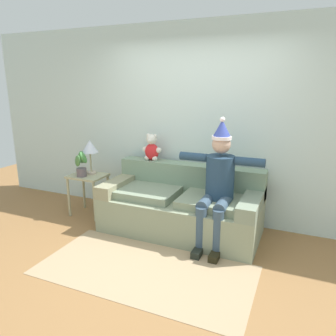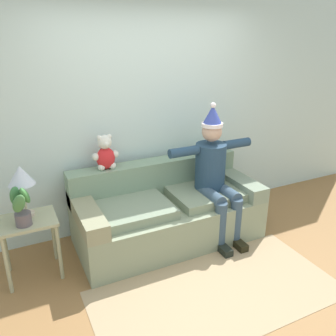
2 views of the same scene
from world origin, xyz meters
The scene contains 9 objects.
ground_plane centered at (0.00, 0.00, 0.00)m, with size 10.00×10.00×0.00m, color olive.
back_wall centered at (0.00, 1.55, 1.35)m, with size 7.00×0.10×2.70m, color silver.
couch centered at (0.00, 1.00, 0.33)m, with size 2.03×0.93×0.84m.
person_seated centered at (0.51, 0.84, 0.78)m, with size 1.02×0.77×1.53m.
teddy_bear centered at (-0.58, 1.30, 1.01)m, with size 0.29×0.17×0.38m.
side_table centered at (-1.45, 0.95, 0.50)m, with size 0.51×0.41×0.61m.
table_lamp centered at (-1.44, 1.03, 0.99)m, with size 0.24×0.24×0.50m.
potted_plant centered at (-1.48, 0.86, 0.79)m, with size 0.20×0.22×0.39m.
area_rug centered at (0.00, -0.06, 0.00)m, with size 2.25×1.11×0.01m, color tan.
Camera 2 is at (-1.52, -2.16, 2.22)m, focal length 37.44 mm.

